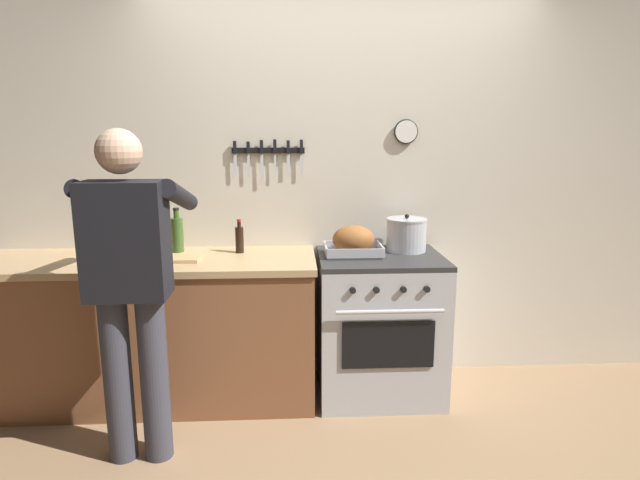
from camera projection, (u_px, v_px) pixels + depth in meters
The scene contains 11 objects.
wall_back at pixel (340, 185), 3.44m from camera, with size 6.00×0.13×2.60m.
counter_block at pixel (151, 329), 3.19m from camera, with size 2.03×0.65×0.90m.
stove at pixel (379, 325), 3.27m from camera, with size 0.76×0.67×0.90m.
person_cook at pixel (130, 277), 2.51m from camera, with size 0.51×0.63×1.66m.
roasting_pan at pixel (353, 242), 3.17m from camera, with size 0.35×0.26×0.19m.
stock_pot at pixel (406, 235), 3.29m from camera, with size 0.25×0.25×0.24m.
cutting_board at pixel (170, 257), 3.09m from camera, with size 0.36×0.24×0.02m, color tan.
bottle_cooking_oil at pixel (149, 239), 3.14m from camera, with size 0.07×0.07×0.26m.
bottle_hot_sauce at pixel (108, 242), 3.21m from camera, with size 0.05×0.05×0.18m.
bottle_soy_sauce at pixel (240, 239), 3.24m from camera, with size 0.05×0.05×0.21m.
bottle_olive_oil at pixel (177, 235), 3.17m from camera, with size 0.07×0.07×0.29m.
Camera 1 is at (-0.32, -2.08, 1.64)m, focal length 29.11 mm.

